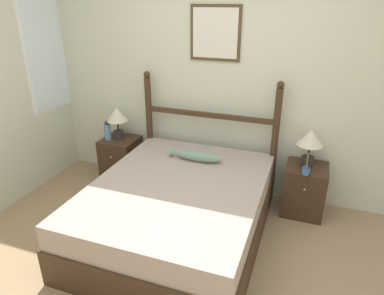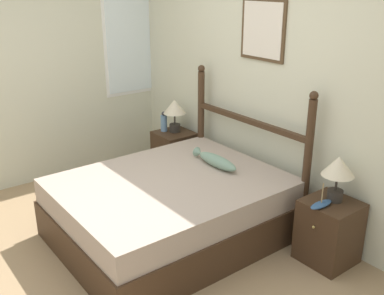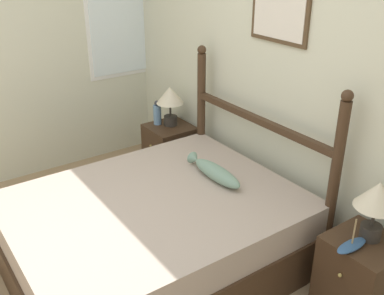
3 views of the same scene
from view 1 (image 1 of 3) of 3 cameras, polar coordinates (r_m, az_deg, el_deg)
name	(u,v)px [view 1 (image 1 of 3)]	position (r m, az deg, el deg)	size (l,w,h in m)	color
ground_plane	(165,285)	(2.99, -4.52, -21.92)	(16.00, 16.00, 0.00)	#9E7F5B
wall_back	(226,83)	(3.82, 5.66, 10.70)	(6.40, 0.08, 2.55)	beige
bed	(178,210)	(3.30, -2.36, -10.41)	(1.55, 1.95, 0.57)	#3D2819
headboard	(208,132)	(3.87, 2.75, 2.68)	(1.56, 0.08, 1.37)	#3D2819
nightstand_left	(121,159)	(4.40, -11.71, -1.85)	(0.42, 0.43, 0.54)	#3D2819
nightstand_right	(304,189)	(3.83, 18.19, -6.66)	(0.42, 0.43, 0.54)	#3D2819
table_lamp_left	(117,117)	(4.23, -12.37, 5.03)	(0.26, 0.26, 0.39)	#2D2823
table_lamp_right	(310,140)	(3.63, 19.12, 1.13)	(0.26, 0.26, 0.39)	#2D2823
bottle	(108,131)	(4.26, -13.90, 2.66)	(0.08, 0.08, 0.24)	#668CB2
model_boat	(306,170)	(3.58, 18.45, -3.61)	(0.08, 0.24, 0.20)	#335684
fish_pillow	(196,156)	(3.56, 0.75, -1.38)	(0.57, 0.13, 0.11)	gray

